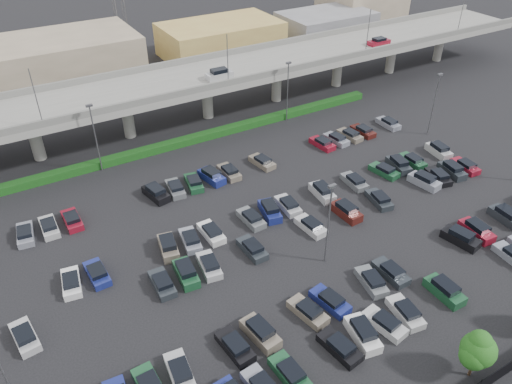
# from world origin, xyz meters

# --- Properties ---
(ground) EXTENTS (280.00, 280.00, 0.00)m
(ground) POSITION_xyz_m (0.00, 0.00, 0.00)
(ground) COLOR black
(overpass) EXTENTS (150.00, 13.00, 15.80)m
(overpass) POSITION_xyz_m (-0.25, 31.99, 6.97)
(overpass) COLOR gray
(overpass) RESTS_ON ground
(hedge) EXTENTS (66.00, 1.60, 1.10)m
(hedge) POSITION_xyz_m (0.00, 25.00, 0.55)
(hedge) COLOR #133D11
(hedge) RESTS_ON ground
(tree_row) EXTENTS (65.07, 3.66, 5.94)m
(tree_row) POSITION_xyz_m (0.70, -26.53, 3.52)
(tree_row) COLOR #332316
(tree_row) RESTS_ON ground
(parked_cars) EXTENTS (63.00, 36.67, 1.67)m
(parked_cars) POSITION_xyz_m (-0.83, -4.40, 0.62)
(parked_cars) COLOR navy
(parked_cars) RESTS_ON ground
(light_poles) EXTENTS (66.90, 48.38, 10.30)m
(light_poles) POSITION_xyz_m (-4.13, 2.00, 6.24)
(light_poles) COLOR #525257
(light_poles) RESTS_ON ground
(distant_buildings) EXTENTS (138.00, 24.00, 9.00)m
(distant_buildings) POSITION_xyz_m (12.38, 61.81, 3.74)
(distant_buildings) COLOR slate
(distant_buildings) RESTS_ON ground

